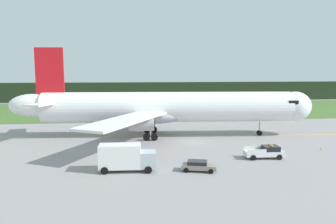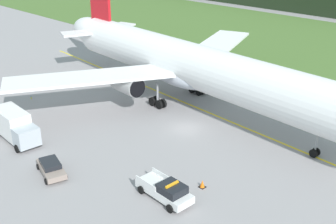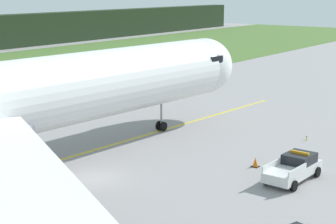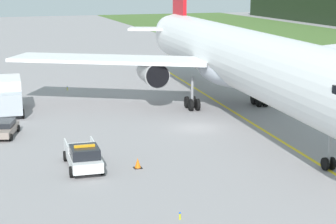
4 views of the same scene
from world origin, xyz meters
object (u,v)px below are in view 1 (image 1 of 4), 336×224
Objects in this scene: ops_pickup_truck at (265,152)px; apron_cone at (262,149)px; airliner at (165,108)px; staff_car at (198,166)px; catering_truck at (126,157)px.

apron_cone is (1.06, 3.64, -0.55)m from ops_pickup_truck.
apron_cone is (13.48, -13.73, -5.09)m from airliner.
catering_truck is at bearing 173.41° from staff_car.
airliner is 78.72× the size of apron_cone.
apron_cone is (20.76, 7.44, -1.44)m from catering_truck.
airliner is 12.30× the size of staff_car.
ops_pickup_truck is at bearing 24.32° from staff_car.
airliner is 21.83m from ops_pickup_truck.
catering_truck is 1.54× the size of staff_car.
catering_truck is 22.10m from apron_cone.
ops_pickup_truck is (12.42, -17.36, -4.54)m from airliner.
ops_pickup_truck is at bearing 10.93° from catering_truck.
catering_truck reaches higher than staff_car.
ops_pickup_truck is 7.71× the size of apron_cone.
catering_truck is at bearing -160.29° from apron_cone.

